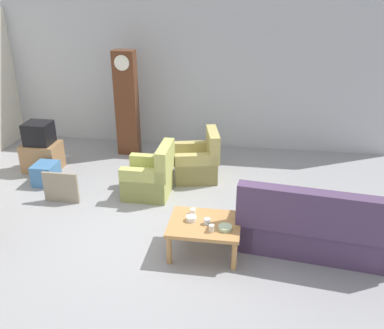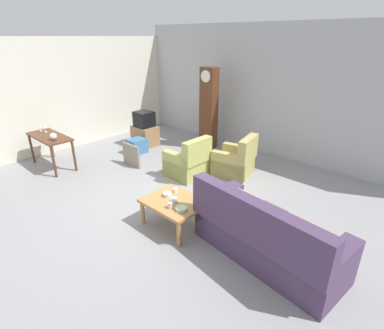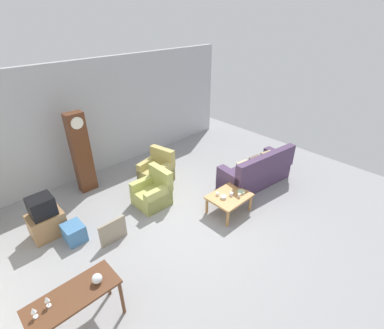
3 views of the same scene
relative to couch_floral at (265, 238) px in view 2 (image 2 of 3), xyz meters
name	(u,v)px [view 2 (image 2 of 3)]	position (x,y,z in m)	size (l,w,h in m)	color
ground_plane	(167,201)	(-2.17, 0.17, -0.36)	(10.40, 10.40, 0.00)	gray
garage_door_wall	(270,92)	(-2.17, 3.77, 1.24)	(8.40, 0.16, 3.20)	#ADAFB5
pegboard_wall_left	(70,94)	(-6.37, 0.57, 1.08)	(0.12, 6.40, 2.88)	silver
couch_floral	(265,238)	(0.00, 0.00, 0.00)	(2.19, 1.12, 1.04)	#4C3856
armchair_olive_near	(188,163)	(-2.62, 1.24, -0.05)	(0.79, 0.77, 0.92)	tan
armchair_olive_far	(235,162)	(-1.90, 2.01, -0.05)	(0.94, 0.91, 0.92)	tan
coffee_table_wood	(174,204)	(-1.49, -0.27, 0.04)	(0.96, 0.76, 0.46)	#B27F47
console_table_dark	(50,140)	(-5.34, -0.56, 0.30)	(1.30, 0.56, 0.77)	#56331E
grandfather_clock	(209,109)	(-3.52, 3.00, 0.73)	(0.44, 0.30, 2.16)	#562D19
tv_stand_cabinet	(145,136)	(-4.94, 1.90, -0.08)	(0.68, 0.52, 0.55)	#997047
tv_crt	(144,119)	(-4.94, 1.90, 0.40)	(0.48, 0.44, 0.42)	black
framed_picture_leaning	(131,155)	(-4.02, 0.74, -0.09)	(0.60, 0.05, 0.53)	gray
storage_box_blue	(137,146)	(-4.60, 1.35, -0.16)	(0.39, 0.45, 0.38)	teal
glass_dome_cloche	(53,136)	(-4.97, -0.61, 0.49)	(0.15, 0.15, 0.15)	silver
cup_white_porcelain	(175,190)	(-1.68, -0.07, 0.14)	(0.08, 0.08, 0.07)	white
cup_blue_rimmed	(175,200)	(-1.46, -0.30, 0.14)	(0.09, 0.09, 0.08)	silver
cup_cream_tall	(170,205)	(-1.38, -0.47, 0.15)	(0.07, 0.07, 0.10)	beige
bowl_white_stacked	(168,194)	(-1.68, -0.25, 0.14)	(0.14, 0.14, 0.06)	white
bowl_shallow_green	(181,209)	(-1.21, -0.40, 0.13)	(0.18, 0.18, 0.05)	#B2C69E
wine_glass_tall	(40,126)	(-5.82, -0.55, 0.54)	(0.07, 0.07, 0.19)	silver
wine_glass_mid	(45,127)	(-5.64, -0.50, 0.55)	(0.07, 0.07, 0.20)	silver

